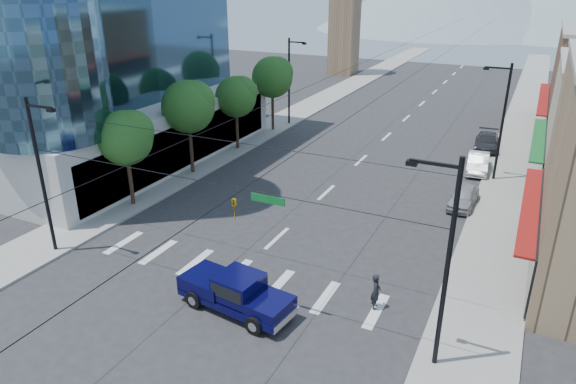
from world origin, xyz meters
name	(u,v)px	position (x,y,z in m)	size (l,w,h in m)	color
ground	(223,288)	(0.00, 0.00, 0.00)	(160.00, 160.00, 0.00)	#28282B
sidewalk_left	(315,103)	(-12.00, 40.00, 0.07)	(4.00, 120.00, 0.15)	gray
sidewalk_right	(523,126)	(12.00, 40.00, 0.07)	(4.00, 120.00, 0.15)	gray
clock_tower	(345,5)	(-16.50, 62.00, 10.64)	(4.80, 4.80, 20.40)	#8C6B4C
tree_near	(127,136)	(-11.07, 6.10, 4.99)	(3.65, 3.64, 6.71)	black
tree_midnear	(190,105)	(-11.07, 13.10, 5.59)	(4.09, 4.09, 7.52)	black
tree_midfar	(238,95)	(-11.07, 20.10, 4.99)	(3.65, 3.64, 6.71)	black
tree_far	(274,76)	(-11.07, 27.10, 5.59)	(4.09, 4.09, 7.52)	black
signal_rig	(210,214)	(0.19, -1.00, 4.64)	(21.80, 0.20, 9.00)	black
lamp_pole_nw	(290,78)	(-10.67, 30.00, 4.94)	(2.00, 0.25, 9.00)	black
lamp_pole_ne	(501,118)	(10.67, 22.00, 4.94)	(2.00, 0.25, 9.00)	black
pickup_truck	(235,291)	(1.53, -1.26, 1.02)	(5.97, 2.82, 1.95)	#09083D
pedestrian	(376,291)	(7.45, 1.75, 0.92)	(0.67, 0.44, 1.85)	black
parked_car_near	(464,197)	(9.40, 15.85, 0.70)	(1.66, 4.13, 1.41)	#AEADB2
parked_car_mid	(478,163)	(9.40, 23.50, 0.75)	(1.59, 4.56, 1.50)	white
parked_car_far	(487,142)	(9.40, 29.86, 0.74)	(2.08, 5.12, 1.49)	#2D2D2F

